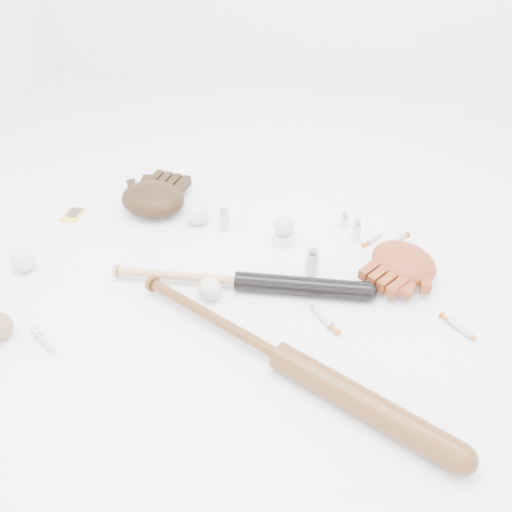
% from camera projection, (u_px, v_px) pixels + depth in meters
% --- Properties ---
extents(bat_dark, '(0.83, 0.15, 0.06)m').
position_uv_depth(bat_dark, '(238.00, 281.00, 1.53)').
color(bat_dark, black).
rests_on(bat_dark, ground).
extents(bat_wood, '(0.95, 0.46, 0.07)m').
position_uv_depth(bat_wood, '(281.00, 356.00, 1.30)').
color(bat_wood, brown).
rests_on(bat_wood, ground).
extents(glove_dark, '(0.32, 0.32, 0.10)m').
position_uv_depth(glove_dark, '(153.00, 199.00, 1.83)').
color(glove_dark, black).
rests_on(glove_dark, ground).
extents(glove_tan, '(0.35, 0.35, 0.09)m').
position_uv_depth(glove_tan, '(404.00, 262.00, 1.57)').
color(glove_tan, maroon).
rests_on(glove_tan, ground).
extents(trading_card, '(0.07, 0.09, 0.01)m').
position_uv_depth(trading_card, '(73.00, 215.00, 1.84)').
color(trading_card, gold).
rests_on(trading_card, ground).
extents(pedestal, '(0.07, 0.07, 0.04)m').
position_uv_depth(pedestal, '(283.00, 238.00, 1.71)').
color(pedestal, white).
rests_on(pedestal, ground).
extents(baseball_on_pedestal, '(0.07, 0.07, 0.07)m').
position_uv_depth(baseball_on_pedestal, '(284.00, 226.00, 1.68)').
color(baseball_on_pedestal, silver).
rests_on(baseball_on_pedestal, pedestal).
extents(baseball_left, '(0.08, 0.08, 0.08)m').
position_uv_depth(baseball_left, '(23.00, 260.00, 1.59)').
color(baseball_left, silver).
rests_on(baseball_left, ground).
extents(baseball_upper, '(0.08, 0.08, 0.08)m').
position_uv_depth(baseball_upper, '(198.00, 214.00, 1.78)').
color(baseball_upper, silver).
rests_on(baseball_upper, ground).
extents(baseball_mid, '(0.07, 0.07, 0.07)m').
position_uv_depth(baseball_mid, '(210.00, 288.00, 1.50)').
color(baseball_mid, silver).
rests_on(baseball_mid, ground).
extents(syringe_0, '(0.14, 0.10, 0.02)m').
position_uv_depth(syringe_0, '(44.00, 342.00, 1.38)').
color(syringe_0, '#ADBCC6').
rests_on(syringe_0, ground).
extents(syringe_1, '(0.14, 0.14, 0.02)m').
position_uv_depth(syringe_1, '(323.00, 317.00, 1.44)').
color(syringe_1, '#ADBCC6').
rests_on(syringe_1, ground).
extents(syringe_2, '(0.10, 0.12, 0.02)m').
position_uv_depth(syringe_2, '(374.00, 239.00, 1.72)').
color(syringe_2, '#ADBCC6').
rests_on(syringe_2, ground).
extents(syringe_3, '(0.14, 0.13, 0.02)m').
position_uv_depth(syringe_3, '(461.00, 328.00, 1.41)').
color(syringe_3, '#ADBCC6').
rests_on(syringe_3, ground).
extents(syringe_4, '(0.12, 0.11, 0.02)m').
position_uv_depth(syringe_4, '(395.00, 240.00, 1.72)').
color(syringe_4, '#ADBCC6').
rests_on(syringe_4, ground).
extents(vial_0, '(0.03, 0.03, 0.07)m').
position_uv_depth(vial_0, '(356.00, 230.00, 1.71)').
color(vial_0, silver).
rests_on(vial_0, ground).
extents(vial_1, '(0.03, 0.03, 0.06)m').
position_uv_depth(vial_1, '(344.00, 220.00, 1.77)').
color(vial_1, silver).
rests_on(vial_1, ground).
extents(vial_2, '(0.03, 0.03, 0.09)m').
position_uv_depth(vial_2, '(224.00, 219.00, 1.75)').
color(vial_2, silver).
rests_on(vial_2, ground).
extents(vial_3, '(0.04, 0.04, 0.10)m').
position_uv_depth(vial_3, '(312.00, 262.00, 1.57)').
color(vial_3, silver).
rests_on(vial_3, ground).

